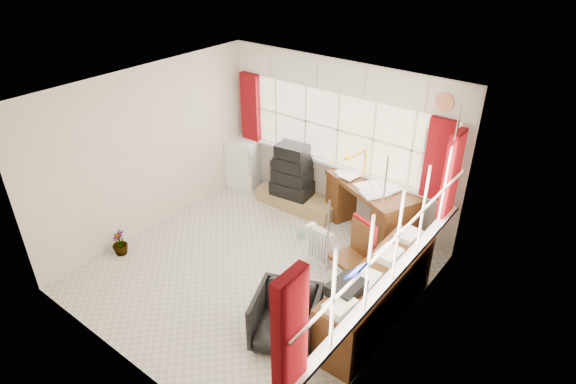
{
  "coord_description": "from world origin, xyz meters",
  "views": [
    {
      "loc": [
        3.53,
        -3.83,
        4.23
      ],
      "look_at": [
        0.14,
        0.55,
        1.06
      ],
      "focal_mm": 30.0,
      "sensor_mm": 36.0,
      "label": 1
    }
  ],
  "objects_px": {
    "desk_lamp": "(365,157)",
    "radiator": "(320,250)",
    "desk": "(370,206)",
    "task_chair": "(357,253)",
    "credenza": "(377,295)",
    "mini_fridge": "(245,162)",
    "crt_tv": "(294,174)",
    "tv_bench": "(298,201)",
    "office_chair": "(286,319)"
  },
  "relations": [
    {
      "from": "tv_bench",
      "to": "mini_fridge",
      "type": "xyz_separation_m",
      "value": [
        -1.25,
        0.08,
        0.32
      ]
    },
    {
      "from": "credenza",
      "to": "mini_fridge",
      "type": "height_order",
      "value": "mini_fridge"
    },
    {
      "from": "task_chair",
      "to": "mini_fridge",
      "type": "xyz_separation_m",
      "value": [
        -3.02,
        1.21,
        -0.09
      ]
    },
    {
      "from": "crt_tv",
      "to": "office_chair",
      "type": "bearing_deg",
      "value": -54.37
    },
    {
      "from": "desk",
      "to": "crt_tv",
      "type": "xyz_separation_m",
      "value": [
        -1.49,
        0.05,
        0.05
      ]
    },
    {
      "from": "crt_tv",
      "to": "mini_fridge",
      "type": "xyz_separation_m",
      "value": [
        -1.05,
        -0.05,
        -0.07
      ]
    },
    {
      "from": "office_chair",
      "to": "radiator",
      "type": "height_order",
      "value": "office_chair"
    },
    {
      "from": "desk",
      "to": "desk_lamp",
      "type": "xyz_separation_m",
      "value": [
        -0.23,
        0.14,
        0.7
      ]
    },
    {
      "from": "desk",
      "to": "tv_bench",
      "type": "xyz_separation_m",
      "value": [
        -1.29,
        -0.08,
        -0.34
      ]
    },
    {
      "from": "office_chair",
      "to": "crt_tv",
      "type": "xyz_separation_m",
      "value": [
        -1.83,
        2.56,
        0.19
      ]
    },
    {
      "from": "desk_lamp",
      "to": "radiator",
      "type": "xyz_separation_m",
      "value": [
        0.08,
        -1.24,
        -0.93
      ]
    },
    {
      "from": "credenza",
      "to": "mini_fridge",
      "type": "xyz_separation_m",
      "value": [
        -3.53,
        1.6,
        0.05
      ]
    },
    {
      "from": "desk_lamp",
      "to": "radiator",
      "type": "distance_m",
      "value": 1.55
    },
    {
      "from": "task_chair",
      "to": "tv_bench",
      "type": "height_order",
      "value": "task_chair"
    },
    {
      "from": "task_chair",
      "to": "credenza",
      "type": "bearing_deg",
      "value": -36.99
    },
    {
      "from": "desk_lamp",
      "to": "office_chair",
      "type": "distance_m",
      "value": 2.83
    },
    {
      "from": "credenza",
      "to": "crt_tv",
      "type": "height_order",
      "value": "credenza"
    },
    {
      "from": "radiator",
      "to": "crt_tv",
      "type": "height_order",
      "value": "crt_tv"
    },
    {
      "from": "desk_lamp",
      "to": "tv_bench",
      "type": "xyz_separation_m",
      "value": [
        -1.06,
        -0.22,
        -1.04
      ]
    },
    {
      "from": "office_chair",
      "to": "tv_bench",
      "type": "xyz_separation_m",
      "value": [
        -1.64,
        2.43,
        -0.2
      ]
    },
    {
      "from": "desk_lamp",
      "to": "office_chair",
      "type": "relative_size",
      "value": 0.64
    },
    {
      "from": "task_chair",
      "to": "tv_bench",
      "type": "bearing_deg",
      "value": 147.3
    },
    {
      "from": "desk_lamp",
      "to": "credenza",
      "type": "height_order",
      "value": "desk_lamp"
    },
    {
      "from": "desk_lamp",
      "to": "credenza",
      "type": "bearing_deg",
      "value": -54.99
    },
    {
      "from": "desk",
      "to": "radiator",
      "type": "height_order",
      "value": "desk"
    },
    {
      "from": "task_chair",
      "to": "radiator",
      "type": "bearing_deg",
      "value": 169.5
    },
    {
      "from": "credenza",
      "to": "radiator",
      "type": "bearing_deg",
      "value": 156.27
    },
    {
      "from": "desk_lamp",
      "to": "mini_fridge",
      "type": "distance_m",
      "value": 2.43
    },
    {
      "from": "credenza",
      "to": "crt_tv",
      "type": "xyz_separation_m",
      "value": [
        -2.48,
        1.65,
        0.12
      ]
    },
    {
      "from": "office_chair",
      "to": "credenza",
      "type": "relative_size",
      "value": 0.36
    },
    {
      "from": "tv_bench",
      "to": "mini_fridge",
      "type": "distance_m",
      "value": 1.29
    },
    {
      "from": "mini_fridge",
      "to": "radiator",
      "type": "bearing_deg",
      "value": -24.7
    },
    {
      "from": "credenza",
      "to": "office_chair",
      "type": "bearing_deg",
      "value": -125.34
    },
    {
      "from": "office_chair",
      "to": "mini_fridge",
      "type": "height_order",
      "value": "mini_fridge"
    },
    {
      "from": "desk",
      "to": "radiator",
      "type": "relative_size",
      "value": 2.89
    },
    {
      "from": "office_chair",
      "to": "radiator",
      "type": "relative_size",
      "value": 1.3
    },
    {
      "from": "desk",
      "to": "credenza",
      "type": "bearing_deg",
      "value": -58.33
    },
    {
      "from": "mini_fridge",
      "to": "credenza",
      "type": "bearing_deg",
      "value": -24.39
    },
    {
      "from": "task_chair",
      "to": "radiator",
      "type": "relative_size",
      "value": 1.77
    },
    {
      "from": "tv_bench",
      "to": "crt_tv",
      "type": "relative_size",
      "value": 2.36
    },
    {
      "from": "desk_lamp",
      "to": "mini_fridge",
      "type": "relative_size",
      "value": 0.53
    },
    {
      "from": "desk",
      "to": "task_chair",
      "type": "height_order",
      "value": "task_chair"
    },
    {
      "from": "desk",
      "to": "task_chair",
      "type": "relative_size",
      "value": 1.63
    },
    {
      "from": "radiator",
      "to": "tv_bench",
      "type": "xyz_separation_m",
      "value": [
        -1.14,
        1.02,
        -0.1
      ]
    },
    {
      "from": "desk_lamp",
      "to": "task_chair",
      "type": "xyz_separation_m",
      "value": [
        0.71,
        -1.35,
        -0.64
      ]
    },
    {
      "from": "task_chair",
      "to": "tv_bench",
      "type": "distance_m",
      "value": 2.14
    },
    {
      "from": "credenza",
      "to": "tv_bench",
      "type": "bearing_deg",
      "value": 146.3
    },
    {
      "from": "desk_lamp",
      "to": "crt_tv",
      "type": "height_order",
      "value": "desk_lamp"
    },
    {
      "from": "desk",
      "to": "credenza",
      "type": "height_order",
      "value": "desk"
    },
    {
      "from": "task_chair",
      "to": "desk",
      "type": "bearing_deg",
      "value": 111.4
    }
  ]
}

